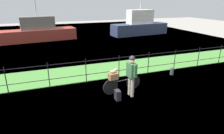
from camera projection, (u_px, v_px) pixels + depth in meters
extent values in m
plane|color=gray|center=(118.00, 98.00, 7.44)|extent=(60.00, 60.00, 0.00)
cube|color=#478438|center=(96.00, 71.00, 10.28)|extent=(27.00, 2.40, 0.03)
plane|color=#426684|center=(72.00, 42.00, 17.67)|extent=(30.00, 30.00, 0.00)
cylinder|color=black|center=(6.00, 81.00, 7.59)|extent=(0.04, 0.04, 1.18)
cylinder|color=black|center=(49.00, 76.00, 8.12)|extent=(0.04, 0.04, 1.18)
cylinder|color=black|center=(86.00, 71.00, 8.65)|extent=(0.04, 0.04, 1.18)
cylinder|color=black|center=(119.00, 67.00, 9.18)|extent=(0.04, 0.04, 1.18)
cylinder|color=black|center=(148.00, 63.00, 9.71)|extent=(0.04, 0.04, 1.18)
cylinder|color=black|center=(175.00, 60.00, 10.24)|extent=(0.04, 0.04, 1.18)
cylinder|color=black|center=(198.00, 57.00, 10.77)|extent=(0.04, 0.04, 1.18)
cylinder|color=black|center=(220.00, 55.00, 11.30)|extent=(0.04, 0.04, 1.18)
cylinder|color=black|center=(103.00, 72.00, 8.97)|extent=(18.00, 0.03, 0.03)
cylinder|color=black|center=(103.00, 59.00, 8.76)|extent=(18.00, 0.03, 0.03)
cylinder|color=black|center=(133.00, 82.00, 8.12)|extent=(0.66, 0.12, 0.66)
cylinder|color=black|center=(111.00, 87.00, 7.66)|extent=(0.66, 0.12, 0.66)
cylinder|color=#2D2D33|center=(122.00, 81.00, 7.83)|extent=(0.85, 0.14, 0.04)
cube|color=black|center=(113.00, 81.00, 7.63)|extent=(0.21, 0.11, 0.06)
cube|color=slate|center=(113.00, 79.00, 7.60)|extent=(0.38, 0.20, 0.02)
cube|color=brown|center=(113.00, 76.00, 7.56)|extent=(0.39, 0.33, 0.26)
ellipsoid|color=tan|center=(113.00, 72.00, 7.49)|extent=(0.29, 0.17, 0.13)
sphere|color=tan|center=(116.00, 70.00, 7.52)|extent=(0.11, 0.11, 0.11)
cylinder|color=gray|center=(130.00, 85.00, 7.63)|extent=(0.14, 0.14, 0.82)
cylinder|color=gray|center=(132.00, 87.00, 7.46)|extent=(0.14, 0.14, 0.82)
cube|color=#2D5633|center=(132.00, 70.00, 7.32)|extent=(0.30, 0.43, 0.56)
cylinder|color=#2D5633|center=(129.00, 68.00, 7.49)|extent=(0.10, 0.10, 0.50)
cylinder|color=#2D5633|center=(135.00, 71.00, 7.12)|extent=(0.10, 0.10, 0.50)
sphere|color=tan|center=(132.00, 61.00, 7.19)|extent=(0.22, 0.22, 0.22)
sphere|color=black|center=(132.00, 59.00, 7.16)|extent=(0.23, 0.23, 0.23)
cube|color=black|center=(118.00, 95.00, 7.28)|extent=(0.18, 0.28, 0.40)
cylinder|color=#38383D|center=(172.00, 71.00, 9.77)|extent=(0.20, 0.20, 0.35)
cube|color=#9E3328|center=(39.00, 35.00, 18.02)|extent=(7.04, 2.60, 1.08)
cube|color=slate|center=(37.00, 23.00, 17.65)|extent=(3.15, 1.60, 1.19)
cylinder|color=#B2B2B2|center=(35.00, 7.00, 17.18)|extent=(0.10, 0.10, 1.60)
cube|color=#2D3856|center=(139.00, 29.00, 21.22)|extent=(6.57, 2.36, 1.22)
cube|color=silver|center=(140.00, 17.00, 20.77)|extent=(2.94, 1.50, 1.49)
cylinder|color=#B2B2B2|center=(141.00, 2.00, 20.26)|extent=(0.10, 0.10, 1.60)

